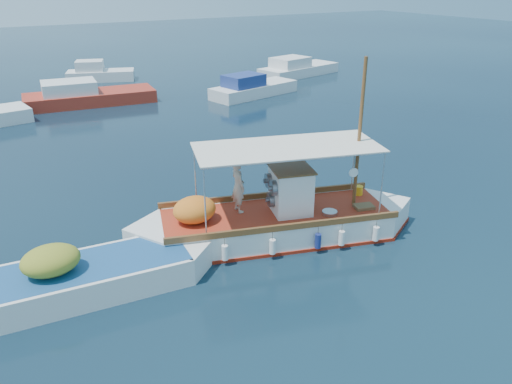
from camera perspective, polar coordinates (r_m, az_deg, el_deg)
ground at (r=17.22m, az=1.97°, el=-3.71°), size 160.00×160.00×0.00m
fishing_caique at (r=16.21m, az=2.04°, el=-3.49°), size 9.25×4.48×5.88m
dinghy at (r=14.39m, az=-18.62°, el=-9.37°), size 7.22×2.46×1.77m
bg_boat_n at (r=35.18m, az=-18.84°, el=10.26°), size 8.49×3.66×1.80m
bg_boat_ne at (r=35.70m, az=-0.48°, el=11.68°), size 6.87×3.60×1.80m
bg_boat_e at (r=43.43m, az=4.71°, el=13.77°), size 7.77×4.19×1.80m
bg_boat_far_n at (r=43.05m, az=-17.53°, el=12.69°), size 5.55×3.58×1.80m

